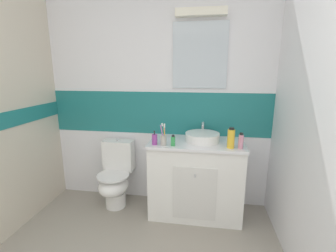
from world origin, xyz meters
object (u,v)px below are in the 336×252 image
(sink_basin, at_px, (202,137))
(deodorant_spray_can, at_px, (241,141))
(toothbrush_cup, at_px, (164,139))
(soap_dispenser, at_px, (155,139))
(perfume_flask_small, at_px, (173,141))
(toilet, at_px, (116,177))
(mouthwash_bottle, at_px, (231,138))

(sink_basin, height_order, deodorant_spray_can, sink_basin)
(deodorant_spray_can, bearing_deg, sink_basin, 151.81)
(toothbrush_cup, bearing_deg, soap_dispenser, 178.47)
(perfume_flask_small, bearing_deg, toilet, 163.90)
(toilet, distance_m, mouthwash_bottle, 1.42)
(soap_dispenser, height_order, perfume_flask_small, soap_dispenser)
(mouthwash_bottle, height_order, deodorant_spray_can, mouthwash_bottle)
(toilet, bearing_deg, mouthwash_bottle, -8.16)
(toilet, relative_size, soap_dispenser, 5.28)
(sink_basin, bearing_deg, toothbrush_cup, -151.97)
(toilet, relative_size, perfume_flask_small, 6.85)
(soap_dispenser, xyz_separation_m, perfume_flask_small, (0.19, -0.01, -0.00))
(toilet, distance_m, toothbrush_cup, 0.85)
(toothbrush_cup, relative_size, soap_dispenser, 1.53)
(sink_basin, distance_m, deodorant_spray_can, 0.42)
(toothbrush_cup, xyz_separation_m, mouthwash_bottle, (0.67, 0.01, 0.03))
(toothbrush_cup, xyz_separation_m, perfume_flask_small, (0.10, -0.01, -0.01))
(deodorant_spray_can, distance_m, perfume_flask_small, 0.66)
(mouthwash_bottle, distance_m, deodorant_spray_can, 0.10)
(sink_basin, xyz_separation_m, soap_dispenser, (-0.48, -0.20, 0.01))
(toilet, bearing_deg, soap_dispenser, -20.20)
(soap_dispenser, bearing_deg, mouthwash_bottle, 0.58)
(mouthwash_bottle, height_order, perfume_flask_small, mouthwash_bottle)
(perfume_flask_small, bearing_deg, mouthwash_bottle, 2.27)
(mouthwash_bottle, bearing_deg, perfume_flask_small, -177.73)
(sink_basin, xyz_separation_m, deodorant_spray_can, (0.37, -0.20, 0.03))
(toothbrush_cup, bearing_deg, deodorant_spray_can, 0.51)
(sink_basin, distance_m, soap_dispenser, 0.52)
(sink_basin, distance_m, toilet, 1.14)
(sink_basin, bearing_deg, toilet, -179.25)
(soap_dispenser, distance_m, deodorant_spray_can, 0.86)
(toothbrush_cup, relative_size, deodorant_spray_can, 1.44)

